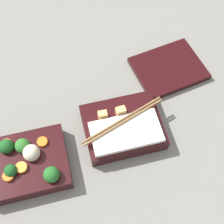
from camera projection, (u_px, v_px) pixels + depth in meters
The scene contains 4 objects.
ground_plane at pixel (84, 149), 0.71m from camera, with size 3.00×3.00×0.00m, color slate.
bento_tray_vegetable at pixel (29, 162), 0.67m from camera, with size 0.18×0.14×0.07m.
bento_tray_rice at pixel (125, 127), 0.71m from camera, with size 0.20×0.14×0.06m.
bento_lid at pixel (170, 68), 0.81m from camera, with size 0.17×0.14×0.02m, color black.
Camera 1 is at (-0.00, -0.28, 0.66)m, focal length 50.00 mm.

